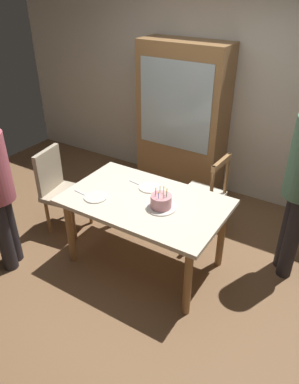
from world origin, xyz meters
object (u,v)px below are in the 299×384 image
object	(u,v)px
dining_table	(145,208)
plate_far_side	(150,187)
chair_upholstered	(59,186)
birthday_cake	(161,202)
plate_near_celebrant	(96,197)
china_cabinet	(182,120)
chair_spindle_back	(203,196)

from	to	relation	value
dining_table	plate_far_side	world-z (taller)	plate_far_side
plate_far_side	chair_upholstered	xyz separation A→B (m)	(-1.06, -0.18, -0.23)
plate_far_side	birthday_cake	bearing A→B (deg)	-42.44
dining_table	birthday_cake	xyz separation A→B (m)	(0.19, -0.04, 0.15)
plate_near_celebrant	chair_upholstered	distance (m)	0.79
dining_table	plate_near_celebrant	distance (m)	0.47
plate_far_side	china_cabinet	world-z (taller)	china_cabinet
dining_table	plate_near_celebrant	bearing A→B (deg)	-153.11
plate_near_celebrant	china_cabinet	xyz separation A→B (m)	(-0.02, 1.77, 0.19)
dining_table	plate_far_side	xyz separation A→B (m)	(-0.07, 0.21, 0.10)
plate_far_side	china_cabinet	xyz separation A→B (m)	(-0.36, 1.35, 0.19)
chair_upholstered	dining_table	bearing A→B (deg)	-1.24
plate_near_celebrant	chair_spindle_back	distance (m)	1.23
chair_upholstered	birthday_cake	bearing A→B (deg)	-2.62
dining_table	birthday_cake	bearing A→B (deg)	-10.64
birthday_cake	plate_far_side	xyz separation A→B (m)	(-0.27, 0.24, -0.05)
dining_table	chair_spindle_back	distance (m)	0.85
plate_near_celebrant	chair_spindle_back	size ratio (longest dim) A/B	0.23
plate_near_celebrant	chair_spindle_back	xyz separation A→B (m)	(0.66, 0.99, -0.30)
birthday_cake	plate_near_celebrant	size ratio (longest dim) A/B	1.27
dining_table	chair_spindle_back	world-z (taller)	chair_spindle_back
plate_near_celebrant	plate_far_side	world-z (taller)	same
birthday_cake	plate_near_celebrant	xyz separation A→B (m)	(-0.60, -0.17, -0.05)
dining_table	chair_upholstered	xyz separation A→B (m)	(-1.14, 0.02, -0.12)
dining_table	chair_spindle_back	xyz separation A→B (m)	(0.25, 0.78, -0.20)
chair_spindle_back	plate_near_celebrant	bearing A→B (deg)	-123.86
birthday_cake	plate_far_side	world-z (taller)	birthday_cake
china_cabinet	chair_upholstered	bearing A→B (deg)	-114.73
dining_table	china_cabinet	xyz separation A→B (m)	(-0.43, 1.56, 0.30)
dining_table	china_cabinet	distance (m)	1.64
china_cabinet	chair_spindle_back	bearing A→B (deg)	-48.63
dining_table	china_cabinet	bearing A→B (deg)	105.43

